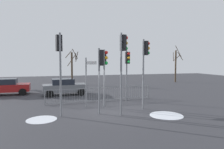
% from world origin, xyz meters
% --- Properties ---
extents(ground_plane, '(60.00, 60.00, 0.00)m').
position_xyz_m(ground_plane, '(0.00, 0.00, 0.00)').
color(ground_plane, '#38383D').
extents(traffic_light_mid_right, '(0.34, 0.57, 3.83)m').
position_xyz_m(traffic_light_mid_right, '(-0.17, 1.24, 2.81)').
color(traffic_light_mid_right, slate).
rests_on(traffic_light_mid_right, ground).
extents(traffic_light_mid_left, '(0.55, 0.37, 4.46)m').
position_xyz_m(traffic_light_mid_left, '(2.23, -0.06, 3.27)').
color(traffic_light_mid_left, slate).
rests_on(traffic_light_mid_left, ground).
extents(traffic_light_rear_right, '(0.33, 0.57, 3.87)m').
position_xyz_m(traffic_light_rear_right, '(2.01, 2.64, 2.84)').
color(traffic_light_rear_right, slate).
rests_on(traffic_light_rear_right, ground).
extents(traffic_light_rear_left, '(0.55, 0.37, 3.83)m').
position_xyz_m(traffic_light_rear_left, '(-0.73, -0.61, 2.80)').
color(traffic_light_rear_left, slate).
rests_on(traffic_light_rear_left, ground).
extents(traffic_light_foreground_right, '(0.52, 0.41, 4.67)m').
position_xyz_m(traffic_light_foreground_right, '(0.40, -1.07, 3.42)').
color(traffic_light_foreground_right, slate).
rests_on(traffic_light_foreground_right, ground).
extents(traffic_light_foreground_left, '(0.37, 0.55, 4.63)m').
position_xyz_m(traffic_light_foreground_left, '(-3.08, -0.44, 3.39)').
color(traffic_light_foreground_left, slate).
rests_on(traffic_light_foreground_left, ground).
extents(direction_sign_post, '(0.78, 0.20, 3.31)m').
position_xyz_m(direction_sign_post, '(-1.28, 1.43, 1.85)').
color(direction_sign_post, slate).
rests_on(direction_sign_post, ground).
extents(pedestrian_guard_railing, '(8.15, 0.58, 1.07)m').
position_xyz_m(pedestrian_guard_railing, '(-0.01, 2.89, 0.55)').
color(pedestrian_guard_railing, slate).
rests_on(pedestrian_guard_railing, ground).
extents(car_grey_trailing, '(3.91, 2.15, 1.47)m').
position_xyz_m(car_grey_trailing, '(-2.56, 6.74, 0.77)').
color(car_grey_trailing, slate).
rests_on(car_grey_trailing, ground).
extents(car_red_near, '(3.86, 2.05, 1.47)m').
position_xyz_m(car_red_near, '(-7.57, 8.15, 0.77)').
color(car_red_near, maroon).
rests_on(car_red_near, ground).
extents(bare_tree_left, '(1.46, 1.68, 5.19)m').
position_xyz_m(bare_tree_left, '(13.39, 13.72, 2.50)').
color(bare_tree_left, '#473828').
rests_on(bare_tree_left, ground).
extents(bare_tree_centre, '(1.64, 1.64, 4.58)m').
position_xyz_m(bare_tree_centre, '(-1.18, 14.99, 2.39)').
color(bare_tree_centre, '#473828').
rests_on(bare_tree_centre, ground).
extents(snow_patch_kerb, '(1.88, 1.88, 0.01)m').
position_xyz_m(snow_patch_kerb, '(2.73, -1.91, 0.01)').
color(snow_patch_kerb, white).
rests_on(snow_patch_kerb, ground).
extents(snow_patch_island, '(1.57, 1.57, 0.01)m').
position_xyz_m(snow_patch_island, '(-4.04, -0.89, 0.01)').
color(snow_patch_island, white).
rests_on(snow_patch_island, ground).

